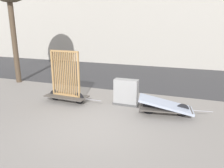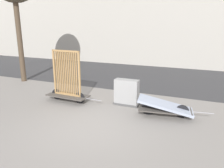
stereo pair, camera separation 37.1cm
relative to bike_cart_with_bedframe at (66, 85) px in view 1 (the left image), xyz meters
name	(u,v)px [view 1 (the left image)]	position (x,y,z in m)	size (l,w,h in m)	color
ground_plane	(93,128)	(2.01, -1.78, -0.73)	(60.00, 60.00, 0.00)	gray
road_strip	(144,76)	(2.01, 5.82, -0.72)	(56.00, 7.07, 0.01)	#38383A
bike_cart_with_bedframe	(66,85)	(0.00, 0.00, 0.00)	(2.50, 0.82, 2.15)	#4C4742
bike_cart_with_mattress	(166,106)	(4.03, 0.00, -0.37)	(2.57, 1.10, 0.65)	#4C4742
utility_cabinet	(126,93)	(2.40, 0.56, -0.25)	(1.01, 0.42, 1.04)	#4C4C4C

